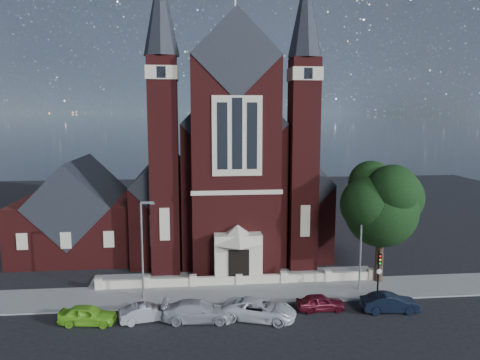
% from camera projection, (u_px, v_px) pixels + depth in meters
% --- Properties ---
extents(ground, '(120.00, 120.00, 0.00)m').
position_uv_depth(ground, '(231.00, 256.00, 49.46)').
color(ground, black).
rests_on(ground, ground).
extents(pavement_strip, '(60.00, 5.00, 0.12)m').
position_uv_depth(pavement_strip, '(241.00, 294.00, 39.12)').
color(pavement_strip, gray).
rests_on(pavement_strip, ground).
extents(forecourt_paving, '(26.00, 3.00, 0.14)m').
position_uv_depth(forecourt_paving, '(237.00, 277.00, 43.06)').
color(forecourt_paving, gray).
rests_on(forecourt_paving, ground).
extents(forecourt_wall, '(24.00, 0.40, 0.90)m').
position_uv_depth(forecourt_wall, '(239.00, 285.00, 41.09)').
color(forecourt_wall, '#AFA88B').
rests_on(forecourt_wall, ground).
extents(church, '(20.01, 34.90, 29.20)m').
position_uv_depth(church, '(225.00, 170.00, 56.13)').
color(church, '#491413').
rests_on(church, ground).
extents(parish_hall, '(12.00, 12.20, 10.24)m').
position_uv_depth(parish_hall, '(80.00, 216.00, 50.25)').
color(parish_hall, '#491413').
rests_on(parish_hall, ground).
extents(street_tree, '(6.40, 6.60, 10.70)m').
position_uv_depth(street_tree, '(384.00, 206.00, 40.59)').
color(street_tree, black).
rests_on(street_tree, ground).
extents(street_lamp_left, '(1.16, 0.22, 8.09)m').
position_uv_depth(street_lamp_left, '(143.00, 245.00, 37.18)').
color(street_lamp_left, gray).
rests_on(street_lamp_left, ground).
extents(street_lamp_right, '(1.16, 0.22, 8.09)m').
position_uv_depth(street_lamp_right, '(362.00, 239.00, 38.99)').
color(street_lamp_right, gray).
rests_on(street_lamp_right, ground).
extents(traffic_signal, '(0.28, 0.42, 4.00)m').
position_uv_depth(traffic_signal, '(379.00, 268.00, 37.81)').
color(traffic_signal, black).
rests_on(traffic_signal, ground).
extents(car_lime_van, '(4.26, 2.18, 1.39)m').
position_uv_depth(car_lime_van, '(88.00, 315.00, 33.36)').
color(car_lime_van, '#7FD42A').
rests_on(car_lime_van, ground).
extents(car_silver_a, '(4.07, 2.24, 1.27)m').
position_uv_depth(car_silver_a, '(146.00, 313.00, 33.88)').
color(car_silver_a, gray).
rests_on(car_silver_a, ground).
extents(car_silver_b, '(5.27, 2.47, 1.49)m').
position_uv_depth(car_silver_b, '(198.00, 311.00, 33.88)').
color(car_silver_b, '#ADAFB5').
rests_on(car_silver_b, ground).
extents(car_white_suv, '(5.89, 4.09, 1.49)m').
position_uv_depth(car_white_suv, '(260.00, 309.00, 34.15)').
color(car_white_suv, white).
rests_on(car_white_suv, ground).
extents(car_dark_red, '(3.76, 1.58, 1.27)m').
position_uv_depth(car_dark_red, '(320.00, 302.00, 35.71)').
color(car_dark_red, '#530E1B').
rests_on(car_dark_red, ground).
extents(car_navy, '(4.41, 1.81, 1.42)m').
position_uv_depth(car_navy, '(390.00, 303.00, 35.44)').
color(car_navy, black).
rests_on(car_navy, ground).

